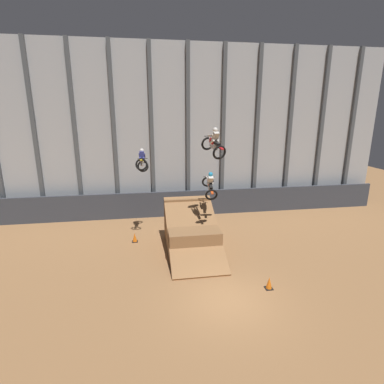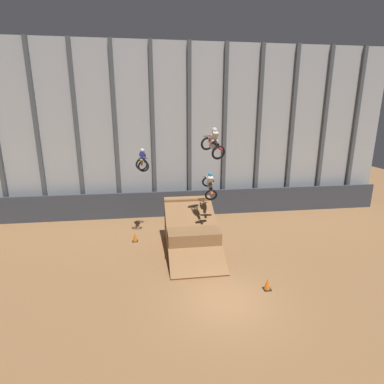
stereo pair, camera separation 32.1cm
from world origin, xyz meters
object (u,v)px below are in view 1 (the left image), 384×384
at_px(rider_bike_center_air, 214,144).
at_px(traffic_cone_near_ramp, 135,238).
at_px(rider_bike_left_air, 142,162).
at_px(rider_bike_right_air, 210,185).
at_px(dirt_ramp, 191,232).
at_px(traffic_cone_arena_edge, 269,283).

relative_size(rider_bike_center_air, traffic_cone_near_ramp, 3.25).
xyz_separation_m(rider_bike_left_air, rider_bike_right_air, (3.90, -2.04, -1.14)).
height_order(dirt_ramp, traffic_cone_near_ramp, dirt_ramp).
xyz_separation_m(rider_bike_right_air, traffic_cone_arena_edge, (1.76, -5.11, -3.54)).
relative_size(dirt_ramp, rider_bike_right_air, 2.94).
distance_m(dirt_ramp, rider_bike_center_air, 5.77).
bearing_deg(traffic_cone_arena_edge, dirt_ramp, 120.01).
height_order(rider_bike_center_air, traffic_cone_near_ramp, rider_bike_center_air).
bearing_deg(rider_bike_center_air, rider_bike_right_air, 69.85).
height_order(rider_bike_left_air, rider_bike_center_air, rider_bike_center_air).
xyz_separation_m(dirt_ramp, traffic_cone_arena_edge, (2.91, -5.03, -0.67)).
relative_size(rider_bike_center_air, rider_bike_right_air, 1.01).
distance_m(rider_bike_left_air, traffic_cone_arena_edge, 10.25).
bearing_deg(traffic_cone_near_ramp, rider_bike_center_air, -32.89).
distance_m(dirt_ramp, traffic_cone_arena_edge, 5.85).
bearing_deg(rider_bike_right_air, traffic_cone_arena_edge, -68.43).
height_order(dirt_ramp, rider_bike_right_air, rider_bike_right_air).
relative_size(rider_bike_center_air, traffic_cone_arena_edge, 3.25).
bearing_deg(dirt_ramp, rider_bike_right_air, 3.80).
height_order(dirt_ramp, rider_bike_left_air, rider_bike_left_air).
bearing_deg(rider_bike_right_air, dirt_ramp, -173.67).
height_order(rider_bike_left_air, traffic_cone_near_ramp, rider_bike_left_air).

